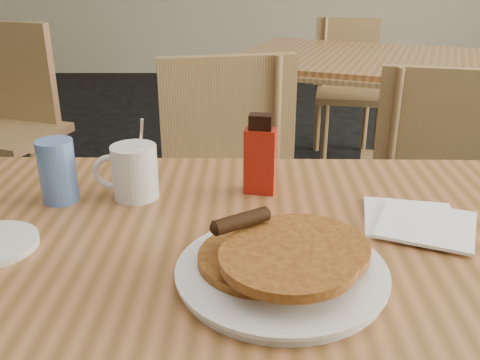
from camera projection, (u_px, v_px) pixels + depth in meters
name	position (u px, v px, depth m)	size (l,w,h in m)	color
main_table	(236.00, 268.00, 0.91)	(1.32, 0.91, 0.75)	#A4653A
neighbor_table	(381.00, 65.00, 2.54)	(1.62, 1.36, 0.75)	#A4653A
chair_main_far	(228.00, 185.00, 1.63)	(0.49, 0.49, 0.93)	#998248
chair_neighbor_far	(347.00, 77.00, 3.28)	(0.44, 0.45, 0.85)	#998248
chair_neighbor_near	(421.00, 159.00, 1.94)	(0.47, 0.48, 0.86)	#998248
chair_wall_extra	(12.00, 107.00, 2.46)	(0.53, 0.54, 0.92)	#998248
pancake_plate	(282.00, 264.00, 0.80)	(0.32, 0.32, 0.09)	white
coffee_mug	(133.00, 171.00, 1.06)	(0.13, 0.09, 0.17)	white
syrup_bottle	(260.00, 157.00, 1.07)	(0.07, 0.05, 0.16)	maroon
napkin_stack	(418.00, 222.00, 0.96)	(0.22, 0.23, 0.01)	white
blue_tumbler	(58.00, 171.00, 1.04)	(0.07, 0.07, 0.12)	#5176BE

